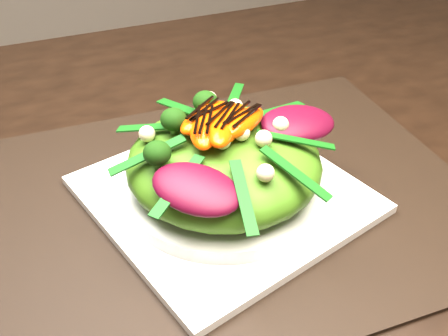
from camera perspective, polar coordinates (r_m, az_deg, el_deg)
name	(u,v)px	position (r m, az deg, el deg)	size (l,w,h in m)	color
dining_table	(225,170)	(0.66, 0.15, -0.25)	(1.60, 0.90, 0.75)	black
placemat	(224,199)	(0.58, 0.00, -3.41)	(0.54, 0.41, 0.00)	black
plate_base	(224,194)	(0.57, 0.00, -2.87)	(0.26, 0.26, 0.01)	white
salad_bowl	(224,185)	(0.56, 0.00, -1.86)	(0.22, 0.22, 0.02)	silver
lettuce_mound	(224,162)	(0.55, 0.00, 0.65)	(0.20, 0.20, 0.07)	#447215
radicchio_leaf	(298,123)	(0.56, 8.05, 4.87)	(0.09, 0.06, 0.02)	#410617
orange_segment	(217,118)	(0.53, -0.77, 5.42)	(0.07, 0.03, 0.02)	#FF4004
broccoli_floret	(167,113)	(0.54, -6.17, 5.99)	(0.04, 0.04, 0.04)	black
macadamia_nut	(272,138)	(0.51, 5.24, 3.26)	(0.02, 0.02, 0.02)	beige
balsamic_drizzle	(217,110)	(0.53, -0.78, 6.35)	(0.05, 0.00, 0.00)	black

